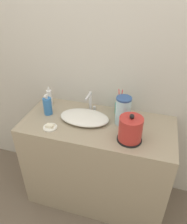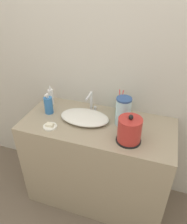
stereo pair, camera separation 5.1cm
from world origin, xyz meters
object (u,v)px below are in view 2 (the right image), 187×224
electric_kettle (129,131)px  shampoo_bottle (51,96)px  water_pitcher (123,111)px  faucet (91,101)px  toothbrush_cup (121,109)px  lotion_bottle (48,105)px

electric_kettle → shampoo_bottle: electric_kettle is taller
water_pitcher → electric_kettle: bearing=-65.6°
electric_kettle → water_pitcher: bearing=114.4°
faucet → electric_kettle: (0.37, -0.29, -0.01)m
faucet → water_pitcher: bearing=-18.7°
toothbrush_cup → faucet: bearing=-171.6°
electric_kettle → lotion_bottle: (-0.70, 0.15, -0.01)m
toothbrush_cup → electric_kettle: bearing=-68.0°
faucet → water_pitcher: water_pitcher is taller
lotion_bottle → electric_kettle: bearing=-11.9°
lotion_bottle → water_pitcher: bearing=3.9°
electric_kettle → shampoo_bottle: size_ratio=1.18×
faucet → water_pitcher: size_ratio=0.76×
electric_kettle → toothbrush_cup: 0.35m
toothbrush_cup → shampoo_bottle: toothbrush_cup is taller
faucet → lotion_bottle: 0.35m
lotion_bottle → water_pitcher: water_pitcher is taller
electric_kettle → shampoo_bottle: 0.80m
faucet → electric_kettle: bearing=-37.4°
faucet → lotion_bottle: size_ratio=0.96×
electric_kettle → lotion_bottle: size_ratio=1.20×
shampoo_bottle → toothbrush_cup: bearing=3.4°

